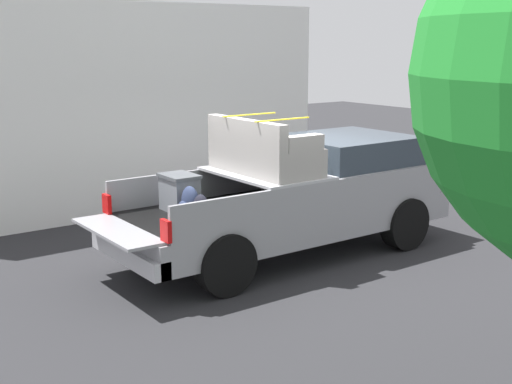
# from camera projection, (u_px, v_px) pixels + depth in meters

# --- Properties ---
(ground_plane) EXTENTS (40.00, 40.00, 0.00)m
(ground_plane) POSITION_uv_depth(u_px,v_px,m) (286.00, 255.00, 10.84)
(ground_plane) COLOR #262628
(pickup_truck) EXTENTS (6.05, 2.06, 2.23)m
(pickup_truck) POSITION_uv_depth(u_px,v_px,m) (304.00, 193.00, 10.84)
(pickup_truck) COLOR gray
(pickup_truck) RESTS_ON ground_plane
(building_facade) EXTENTS (8.29, 0.36, 4.05)m
(building_facade) POSITION_uv_depth(u_px,v_px,m) (138.00, 110.00, 13.16)
(building_facade) COLOR white
(building_facade) RESTS_ON ground_plane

